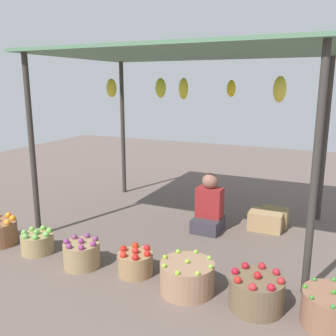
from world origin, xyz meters
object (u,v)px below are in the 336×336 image
at_px(basket_green_apples, 37,242).
at_px(wooden_crate_stacked_rear, 266,220).
at_px(basket_limes, 187,277).
at_px(basket_green_chilies, 331,309).
at_px(basket_red_tomatoes, 135,262).
at_px(wooden_crate_near_vendor, 274,217).
at_px(basket_red_apples, 256,292).
at_px(vendor_person, 209,209).
at_px(basket_purple_onions, 82,254).

height_order(basket_green_apples, wooden_crate_stacked_rear, basket_green_apples).
xyz_separation_m(basket_limes, wooden_crate_stacked_rear, (0.40, 1.86, -0.02)).
bearing_deg(basket_green_chilies, basket_red_tomatoes, 178.09).
bearing_deg(wooden_crate_near_vendor, basket_limes, -103.36).
xyz_separation_m(basket_green_chilies, wooden_crate_stacked_rear, (-0.85, 1.84, -0.02)).
distance_m(basket_green_apples, basket_green_chilies, 3.15).
xyz_separation_m(basket_red_tomatoes, basket_green_chilies, (1.86, -0.06, 0.02)).
distance_m(basket_red_apples, wooden_crate_near_vendor, 2.04).
height_order(vendor_person, wooden_crate_stacked_rear, vendor_person).
bearing_deg(basket_green_apples, basket_red_tomatoes, 1.57).
distance_m(vendor_person, basket_green_chilies, 2.17).
xyz_separation_m(basket_green_apples, basket_green_chilies, (3.15, -0.03, 0.02)).
bearing_deg(basket_red_tomatoes, basket_green_chilies, -1.91).
relative_size(basket_green_chilies, wooden_crate_stacked_rear, 1.09).
relative_size(basket_green_apples, basket_red_apples, 0.78).
bearing_deg(wooden_crate_near_vendor, basket_red_tomatoes, -119.14).
distance_m(basket_limes, wooden_crate_near_vendor, 2.09).
bearing_deg(wooden_crate_near_vendor, wooden_crate_stacked_rear, -115.77).
distance_m(basket_green_chilies, wooden_crate_stacked_rear, 2.02).
xyz_separation_m(basket_red_apples, wooden_crate_near_vendor, (-0.17, 2.03, -0.02)).
bearing_deg(wooden_crate_stacked_rear, basket_red_tomatoes, -119.47).
relative_size(vendor_person, basket_limes, 1.52).
distance_m(basket_green_apples, wooden_crate_stacked_rear, 2.92).
xyz_separation_m(basket_purple_onions, basket_red_apples, (1.86, 0.02, 0.01)).
xyz_separation_m(vendor_person, wooden_crate_near_vendor, (0.78, 0.51, -0.17)).
bearing_deg(basket_limes, wooden_crate_near_vendor, 76.64).
bearing_deg(basket_purple_onions, basket_green_chilies, 0.83).
height_order(basket_red_tomatoes, basket_red_apples, basket_red_apples).
bearing_deg(basket_purple_onions, wooden_crate_near_vendor, 50.42).
bearing_deg(vendor_person, wooden_crate_near_vendor, 33.06).
xyz_separation_m(basket_red_tomatoes, basket_limes, (0.60, -0.08, 0.02)).
bearing_deg(vendor_person, basket_green_chilies, -44.15).
xyz_separation_m(basket_green_apples, basket_red_apples, (2.55, -0.04, 0.03)).
height_order(basket_green_chilies, wooden_crate_near_vendor, basket_green_chilies).
height_order(basket_green_apples, basket_purple_onions, basket_purple_onions).
height_order(basket_red_tomatoes, basket_green_chilies, basket_green_chilies).
bearing_deg(basket_green_apples, basket_purple_onions, -5.22).
xyz_separation_m(basket_limes, basket_green_chilies, (1.25, 0.02, -0.00)).
height_order(vendor_person, basket_green_apples, vendor_person).
height_order(basket_limes, wooden_crate_near_vendor, basket_limes).
relative_size(basket_green_apples, basket_red_tomatoes, 1.02).
bearing_deg(basket_red_tomatoes, vendor_person, 77.99).
distance_m(basket_red_tomatoes, basket_red_apples, 1.26).
distance_m(vendor_person, wooden_crate_near_vendor, 0.95).
bearing_deg(wooden_crate_near_vendor, basket_green_chilies, -69.09).
bearing_deg(basket_red_apples, basket_green_apples, 179.02).
bearing_deg(basket_purple_onions, basket_green_apples, 174.78).
relative_size(vendor_person, basket_green_chilies, 1.65).
height_order(vendor_person, basket_green_chilies, vendor_person).
distance_m(vendor_person, basket_purple_onions, 1.80).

